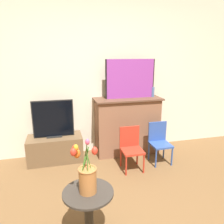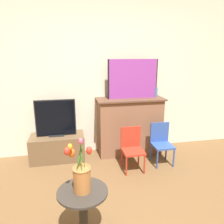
{
  "view_description": "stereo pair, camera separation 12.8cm",
  "coord_description": "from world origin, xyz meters",
  "px_view_note": "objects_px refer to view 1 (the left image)",
  "views": [
    {
      "loc": [
        -0.61,
        -1.43,
        1.67
      ],
      "look_at": [
        0.04,
        1.15,
        0.94
      ],
      "focal_mm": 35.0,
      "sensor_mm": 36.0,
      "label": 1
    },
    {
      "loc": [
        -0.49,
        -1.46,
        1.67
      ],
      "look_at": [
        0.04,
        1.15,
        0.94
      ],
      "focal_mm": 35.0,
      "sensor_mm": 36.0,
      "label": 2
    }
  ],
  "objects_px": {
    "vase_tulips": "(86,175)",
    "painting": "(130,79)",
    "tv_monitor": "(53,119)",
    "chair_blue": "(159,140)",
    "chair_red": "(131,146)"
  },
  "relations": [
    {
      "from": "tv_monitor",
      "to": "chair_blue",
      "type": "bearing_deg",
      "value": -15.11
    },
    {
      "from": "chair_blue",
      "to": "painting",
      "type": "bearing_deg",
      "value": 126.98
    },
    {
      "from": "chair_red",
      "to": "vase_tulips",
      "type": "height_order",
      "value": "vase_tulips"
    },
    {
      "from": "painting",
      "to": "vase_tulips",
      "type": "bearing_deg",
      "value": -119.28
    },
    {
      "from": "vase_tulips",
      "to": "painting",
      "type": "bearing_deg",
      "value": 60.72
    },
    {
      "from": "chair_red",
      "to": "chair_blue",
      "type": "height_order",
      "value": "same"
    },
    {
      "from": "painting",
      "to": "chair_blue",
      "type": "relative_size",
      "value": 1.31
    },
    {
      "from": "chair_blue",
      "to": "vase_tulips",
      "type": "distance_m",
      "value": 1.83
    },
    {
      "from": "painting",
      "to": "chair_red",
      "type": "height_order",
      "value": "painting"
    },
    {
      "from": "chair_blue",
      "to": "tv_monitor",
      "type": "bearing_deg",
      "value": 164.89
    },
    {
      "from": "tv_monitor",
      "to": "painting",
      "type": "bearing_deg",
      "value": 1.23
    },
    {
      "from": "tv_monitor",
      "to": "vase_tulips",
      "type": "relative_size",
      "value": 1.2
    },
    {
      "from": "chair_red",
      "to": "vase_tulips",
      "type": "relative_size",
      "value": 1.22
    },
    {
      "from": "tv_monitor",
      "to": "vase_tulips",
      "type": "height_order",
      "value": "vase_tulips"
    },
    {
      "from": "chair_red",
      "to": "chair_blue",
      "type": "distance_m",
      "value": 0.51
    }
  ]
}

